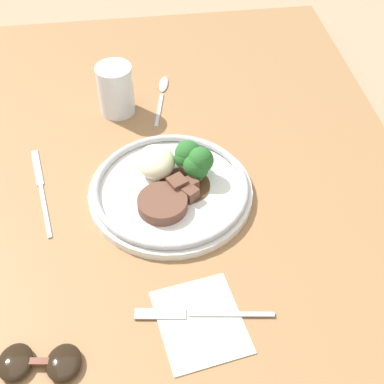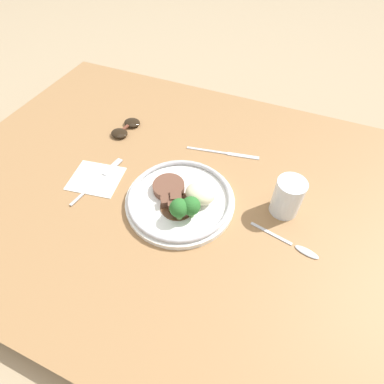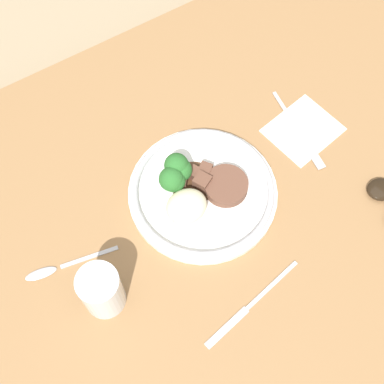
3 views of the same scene
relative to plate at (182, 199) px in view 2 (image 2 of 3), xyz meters
name	(u,v)px [view 2 (image 2 of 3)]	position (x,y,z in m)	size (l,w,h in m)	color
ground_plane	(177,197)	(-0.04, 0.05, -0.07)	(8.00, 8.00, 0.00)	#998466
dining_table	(177,191)	(-0.04, 0.05, -0.04)	(1.25, 0.92, 0.05)	olive
napkin	(96,179)	(-0.24, -0.01, -0.02)	(0.15, 0.13, 0.00)	silver
plate	(182,199)	(0.00, 0.00, 0.00)	(0.27, 0.27, 0.07)	white
juice_glass	(287,198)	(0.23, 0.08, 0.02)	(0.07, 0.07, 0.10)	yellow
fork	(102,176)	(-0.23, 0.00, -0.02)	(0.04, 0.19, 0.00)	#B7B7BC
knife	(225,153)	(0.04, 0.22, -0.02)	(0.21, 0.05, 0.00)	#B7B7BC
spoon	(298,247)	(0.28, -0.01, -0.02)	(0.16, 0.04, 0.01)	#B7B7BC
sunglasses	(126,128)	(-0.28, 0.20, -0.01)	(0.07, 0.11, 0.02)	black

